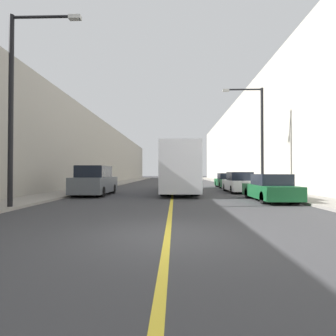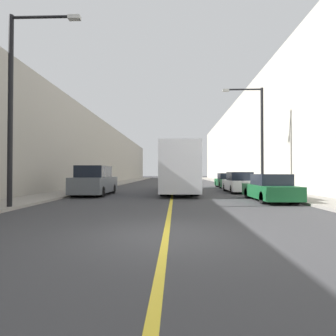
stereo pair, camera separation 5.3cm
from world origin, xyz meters
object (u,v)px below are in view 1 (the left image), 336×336
Objects in this scene: parked_suv_left at (95,182)px; car_right_near at (270,189)px; street_lamp_left at (17,96)px; street_lamp_right at (258,132)px; bus at (179,168)px; car_right_far at (226,181)px; car_right_mid at (239,183)px.

parked_suv_left is 11.01m from car_right_near.
street_lamp_left is 15.57m from street_lamp_right.
parked_suv_left is at bearing -152.28° from bus.
parked_suv_left is at bearing -169.75° from street_lamp_right.
car_right_far reaches higher than car_right_near.
bus is 6.52m from parked_suv_left.
parked_suv_left is 1.10× the size of car_right_far.
car_right_near is 6.09m from car_right_mid.
car_right_far is 8.09m from street_lamp_right.
car_right_near is at bearing -17.23° from parked_suv_left.
parked_suv_left is (-5.71, -3.00, -0.94)m from bus.
car_right_mid is at bearing 15.29° from parked_suv_left.
car_right_mid is at bearing 150.38° from street_lamp_right.
street_lamp_right is at bearing -8.72° from bus.
parked_suv_left is 7.90m from street_lamp_left.
street_lamp_left is (-6.87, -9.82, 2.88)m from bus.
car_right_near is 0.59× the size of street_lamp_right.
car_right_mid is 0.58× the size of street_lamp_right.
bus is 2.58× the size of car_right_far.
car_right_near is at bearing -101.54° from street_lamp_right.
street_lamp_right is at bearing -81.76° from car_right_far.
car_right_near is 1.01× the size of car_right_mid.
car_right_near is (10.51, -3.26, -0.25)m from parked_suv_left.
street_lamp_left is at bearing -139.98° from car_right_mid.
car_right_mid is at bearing -2.22° from bus.
car_right_near is (4.80, -6.26, -1.19)m from bus.
parked_suv_left is 10.71m from car_right_mid.
car_right_far is (0.26, 6.28, -0.04)m from car_right_mid.
car_right_mid is at bearing 91.70° from car_right_near.
street_lamp_left is at bearing -126.41° from car_right_far.
car_right_mid is (4.62, -0.18, -1.15)m from bus.
parked_suv_left is at bearing -139.31° from car_right_far.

